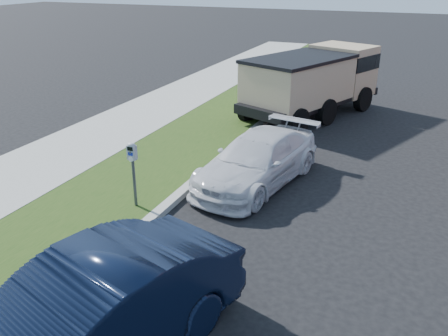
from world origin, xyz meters
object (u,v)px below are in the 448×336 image
at_px(parking_meter, 133,161).
at_px(dump_truck, 315,79).
at_px(navy_sedan, 86,321).
at_px(white_wagon, 258,159).

distance_m(parking_meter, dump_truck, 9.64).
height_order(navy_sedan, dump_truck, dump_truck).
bearing_deg(parking_meter, white_wagon, 50.39).
relative_size(navy_sedan, dump_truck, 0.75).
relative_size(white_wagon, navy_sedan, 0.91).
xyz_separation_m(white_wagon, navy_sedan, (-0.09, -6.88, 0.16)).
xyz_separation_m(parking_meter, white_wagon, (2.08, 2.59, -0.60)).
xyz_separation_m(parking_meter, navy_sedan, (1.99, -4.29, -0.44)).
bearing_deg(white_wagon, navy_sedan, -79.54).
relative_size(parking_meter, navy_sedan, 0.31).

